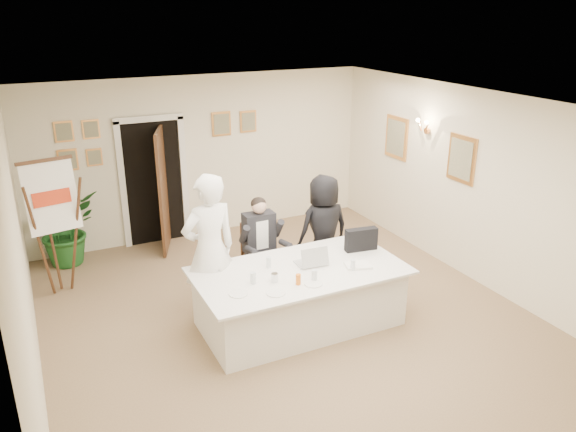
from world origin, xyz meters
The scene contains 28 objects.
floor centered at (0.00, 0.00, 0.00)m, with size 7.00×7.00×0.00m, color brown.
ceiling centered at (0.00, 0.00, 2.80)m, with size 6.00×7.00×0.02m, color white.
wall_back centered at (0.00, 3.50, 1.40)m, with size 6.00×0.10×2.80m, color white.
wall_front centered at (0.00, -3.50, 1.40)m, with size 6.00×0.10×2.80m, color white.
wall_left centered at (-3.00, 0.00, 1.40)m, with size 0.10×7.00×2.80m, color white.
wall_right centered at (3.00, 0.00, 1.40)m, with size 0.10×7.00×2.80m, color white.
doorway centered at (-0.88, 3.32, 1.04)m, with size 1.14×0.86×2.20m.
pictures_back_wall centered at (-0.80, 3.47, 1.85)m, with size 3.40×0.06×0.80m, color #E39A4D, non-canonical shape.
pictures_right_wall centered at (2.97, 1.20, 1.75)m, with size 0.06×2.20×0.80m, color #E39A4D, non-canonical shape.
wall_sconce centered at (2.90, 1.20, 2.10)m, with size 0.20×0.30×0.24m, color #CD7E41, non-canonical shape.
conference_table centered at (0.07, -0.07, 0.39)m, with size 2.63×1.40×0.78m.
seated_man centered at (0.02, 1.05, 0.70)m, with size 0.60×0.64×1.39m, color black, non-canonical shape.
flip_chart centered at (-2.59, 2.15, 0.90)m, with size 0.70×0.49×1.94m.
standing_man centered at (-0.90, 0.50, 1.00)m, with size 0.73×0.48×1.99m, color white.
standing_woman centered at (0.96, 0.90, 0.81)m, with size 0.79×0.52×1.62m, color black.
potted_palm centered at (-2.42, 3.20, 0.56)m, with size 1.01×0.88×1.13m, color #1B531E.
laptop centered at (0.27, 0.03, 0.91)m, with size 0.36×0.37×0.28m, color #B7BABC, non-canonical shape.
laptop_bag centered at (1.09, 0.11, 0.93)m, with size 0.44×0.12×0.31m, color black.
paper_stack centered at (0.77, -0.32, 0.79)m, with size 0.32×0.22×0.03m, color white.
plate_left centered at (-0.85, -0.34, 0.78)m, with size 0.22×0.22×0.01m, color white.
plate_mid centered at (-0.46, -0.51, 0.78)m, with size 0.22×0.22×0.01m, color white.
plate_near centered at (0.04, -0.50, 0.78)m, with size 0.22×0.22×0.01m, color white.
glass_a centered at (-0.59, -0.16, 0.84)m, with size 0.07×0.07×0.14m, color silver.
glass_b centered at (0.09, -0.42, 0.84)m, with size 0.07×0.07×0.14m, color silver.
glass_c centered at (0.66, -0.38, 0.84)m, with size 0.06×0.06×0.14m, color silver.
glass_d centered at (-0.25, 0.15, 0.84)m, with size 0.06×0.06×0.14m, color silver.
oj_glass centered at (-0.12, -0.42, 0.84)m, with size 0.06×0.06×0.13m, color orange.
steel_jug centered at (-0.35, -0.24, 0.83)m, with size 0.08×0.08×0.11m, color silver.
Camera 1 is at (-2.82, -5.69, 3.85)m, focal length 35.00 mm.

